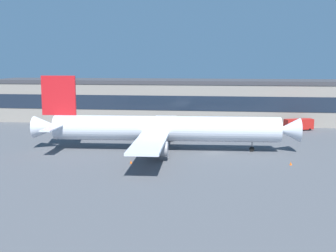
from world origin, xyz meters
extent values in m
plane|color=#4C4F54|center=(0.00, 0.00, 0.00)|extent=(600.00, 600.00, 0.00)
cube|color=gray|center=(0.00, 49.82, 6.41)|extent=(148.17, 19.02, 12.83)
cube|color=#38383D|center=(0.00, 49.82, 13.43)|extent=(151.13, 19.40, 1.20)
cube|color=#192333|center=(0.00, 40.26, 7.06)|extent=(145.21, 0.16, 4.62)
cylinder|color=silver|center=(-11.20, 1.28, 5.03)|extent=(51.56, 8.17, 5.67)
cone|color=silver|center=(16.14, 2.61, 5.03)|extent=(5.36, 5.63, 5.39)
cone|color=silver|center=(-38.83, -0.07, 5.03)|extent=(6.48, 5.40, 5.10)
cube|color=red|center=(-35.84, 0.08, 12.40)|extent=(7.95, 0.89, 9.07)
cube|color=silver|center=(-35.65, 6.33, 5.88)|extent=(2.89, 10.31, 0.30)
cube|color=silver|center=(-35.04, -6.13, 5.88)|extent=(2.89, 10.31, 0.30)
cube|color=silver|center=(-13.90, 15.55, 4.46)|extent=(7.12, 23.37, 0.50)
cube|color=silver|center=(-12.50, -13.19, 4.46)|extent=(7.12, 23.37, 0.50)
cylinder|color=#99999E|center=(-12.73, 12.14, 2.50)|extent=(4.82, 3.34, 3.12)
cylinder|color=#99999E|center=(-11.67, -9.68, 2.50)|extent=(4.82, 3.34, 3.12)
cylinder|color=black|center=(8.29, 2.23, 0.55)|extent=(1.12, 0.55, 1.10)
cylinder|color=slate|center=(8.29, 2.23, 1.92)|extent=(0.24, 0.24, 2.19)
cylinder|color=black|center=(-13.89, 3.70, 0.55)|extent=(1.12, 0.55, 1.10)
cylinder|color=slate|center=(-13.89, 3.70, 1.92)|extent=(0.24, 0.24, 2.19)
cylinder|color=black|center=(-13.64, -1.40, 0.55)|extent=(1.12, 0.55, 1.10)
cylinder|color=slate|center=(-13.64, -1.40, 1.92)|extent=(0.24, 0.24, 2.19)
cube|color=red|center=(23.80, 34.64, 1.85)|extent=(8.85, 5.60, 3.00)
cube|color=black|center=(25.96, 35.46, 2.45)|extent=(3.66, 3.45, 0.75)
cylinder|color=black|center=(26.10, 36.86, 0.35)|extent=(0.76, 0.53, 0.70)
cylinder|color=black|center=(27.00, 34.51, 0.35)|extent=(0.76, 0.53, 0.70)
cylinder|color=black|center=(20.61, 34.77, 0.35)|extent=(0.76, 0.53, 0.70)
cylinder|color=black|center=(21.50, 32.42, 0.35)|extent=(0.76, 0.53, 0.70)
cone|color=#F2590C|center=(-16.37, -12.55, 0.30)|extent=(0.48, 0.48, 0.60)
cone|color=#F2590C|center=(15.05, -9.99, 0.33)|extent=(0.53, 0.53, 0.67)
camera|label=1|loc=(1.65, -95.81, 20.31)|focal=46.61mm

